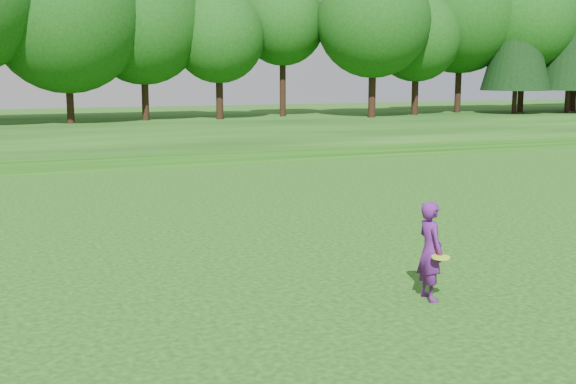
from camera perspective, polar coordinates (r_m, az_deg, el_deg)
name	(u,v)px	position (r m, az deg, el deg)	size (l,w,h in m)	color
ground	(457,308)	(12.36, 13.22, -8.91)	(140.00, 140.00, 0.00)	#103F0C
berm	(123,131)	(44.23, -12.90, 4.69)	(130.00, 30.00, 0.60)	#103F0C
walking_path	(177,164)	(30.58, -8.74, 2.22)	(130.00, 1.60, 0.04)	gray
treeline	(108,3)	(48.23, -14.03, 14.31)	(104.00, 7.00, 15.00)	#13410F
woman	(430,251)	(12.50, 11.18, -4.58)	(0.45, 0.81, 1.70)	#5B1A75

